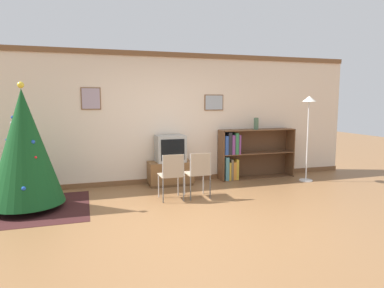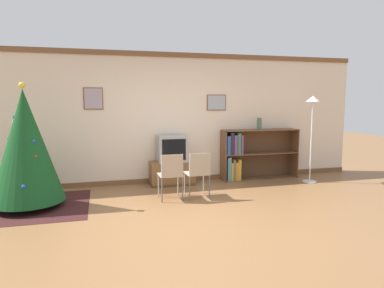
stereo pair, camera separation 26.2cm
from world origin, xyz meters
TOP-DOWN VIEW (x-y plane):
  - ground_plane at (0.00, 0.00)m, footprint 24.00×24.00m
  - wall_back at (-0.00, 2.45)m, footprint 8.94×0.11m
  - area_rug at (-2.37, 1.26)m, footprint 1.86×1.74m
  - christmas_tree at (-2.37, 1.26)m, footprint 1.13×1.13m
  - tv_console at (0.17, 2.15)m, footprint 0.90×0.44m
  - television at (0.17, 2.15)m, footprint 0.58×0.43m
  - folding_chair_left at (-0.07, 1.05)m, footprint 0.40×0.40m
  - folding_chair_right at (0.42, 1.05)m, footprint 0.40×0.40m
  - bookshelf at (1.85, 2.21)m, footprint 1.73×0.36m
  - vase at (2.13, 2.19)m, footprint 0.10×0.10m
  - standing_lamp at (3.04, 1.60)m, footprint 0.28×0.28m

SIDE VIEW (x-z plane):
  - ground_plane at x=0.00m, z-range 0.00..0.00m
  - area_rug at x=-2.37m, z-range 0.00..0.01m
  - tv_console at x=0.17m, z-range 0.00..0.49m
  - folding_chair_left at x=-0.07m, z-range 0.06..0.88m
  - folding_chair_right at x=0.42m, z-range 0.06..0.88m
  - bookshelf at x=1.85m, z-range 0.01..1.10m
  - television at x=0.17m, z-range 0.48..1.02m
  - christmas_tree at x=-2.37m, z-range 0.00..2.00m
  - vase at x=2.13m, z-range 1.09..1.35m
  - wall_back at x=0.00m, z-range 0.00..2.70m
  - standing_lamp at x=3.04m, z-range 0.49..2.30m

